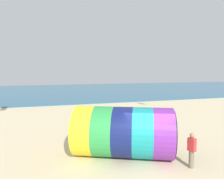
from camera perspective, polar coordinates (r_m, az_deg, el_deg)
ground_plane at (r=11.89m, az=9.52°, el=-17.83°), size 120.00×120.00×0.00m
sea at (r=49.34m, az=-11.37°, el=-0.30°), size 120.00×40.00×0.10m
giant_inflatable_tube at (r=11.84m, az=3.05°, el=-11.01°), size 5.80×4.61×2.67m
kite_handler at (r=11.30m, az=20.09°, el=-14.67°), size 0.33×0.41×1.67m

